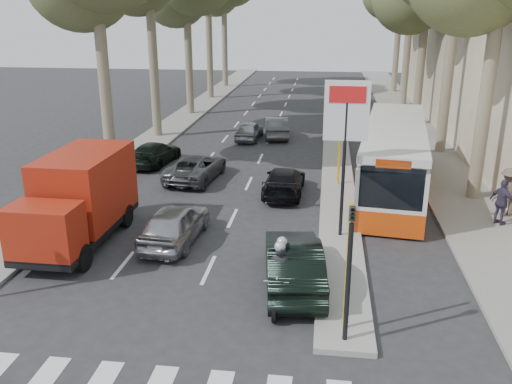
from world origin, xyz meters
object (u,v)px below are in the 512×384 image
silver_hatchback (175,223)px  motorcycle (281,273)px  red_truck (80,198)px  city_bus (394,156)px  dark_hatchback (293,262)px

silver_hatchback → motorcycle: (4.02, -3.64, 0.19)m
red_truck → motorcycle: (7.24, -3.25, -0.75)m
red_truck → city_bus: (11.38, 7.24, -0.04)m
city_bus → dark_hatchback: bearing=-104.8°
silver_hatchback → motorcycle: bearing=141.5°
red_truck → motorcycle: bearing=-23.5°
dark_hatchback → red_truck: (-7.53, 2.26, 0.89)m
dark_hatchback → city_bus: size_ratio=0.39×
red_truck → motorcycle: red_truck is taller
silver_hatchback → dark_hatchback: 5.06m
red_truck → motorcycle: 7.97m
motorcycle → dark_hatchback: bearing=76.2°
silver_hatchback → red_truck: size_ratio=0.70×
dark_hatchback → city_bus: (3.85, 9.50, 0.85)m
silver_hatchback → city_bus: bearing=-136.2°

